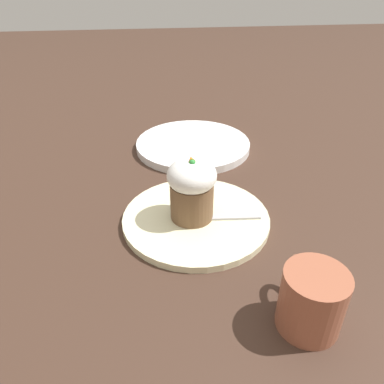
% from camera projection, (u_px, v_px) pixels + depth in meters
% --- Properties ---
extents(ground_plane, '(4.00, 4.00, 0.00)m').
position_uv_depth(ground_plane, '(196.00, 222.00, 0.65)').
color(ground_plane, '#3D281E').
extents(dessert_plate, '(0.25, 0.25, 0.01)m').
position_uv_depth(dessert_plate, '(196.00, 219.00, 0.64)').
color(dessert_plate, beige).
rests_on(dessert_plate, ground_plane).
extents(carrot_cake, '(0.08, 0.08, 0.11)m').
position_uv_depth(carrot_cake, '(192.00, 189.00, 0.61)').
color(carrot_cake, brown).
rests_on(carrot_cake, dessert_plate).
extents(spoon, '(0.03, 0.12, 0.01)m').
position_uv_depth(spoon, '(211.00, 217.00, 0.63)').
color(spoon, '#B7B7BC').
rests_on(spoon, dessert_plate).
extents(coffee_cup, '(0.11, 0.08, 0.08)m').
position_uv_depth(coffee_cup, '(311.00, 299.00, 0.45)').
color(coffee_cup, '#9E563D').
rests_on(coffee_cup, ground_plane).
extents(side_plate, '(0.27, 0.27, 0.02)m').
position_uv_depth(side_plate, '(193.00, 145.00, 0.89)').
color(side_plate, white).
rests_on(side_plate, ground_plane).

